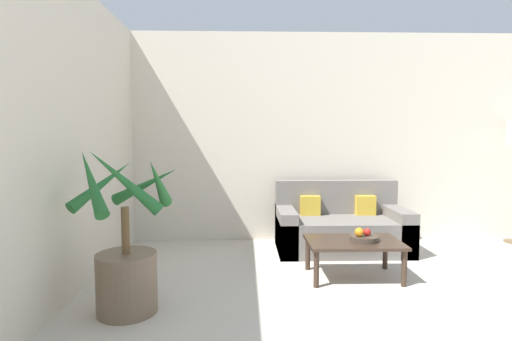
{
  "coord_description": "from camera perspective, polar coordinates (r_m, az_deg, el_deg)",
  "views": [
    {
      "loc": [
        -2.14,
        1.42,
        1.35
      ],
      "look_at": [
        -2.02,
        5.67,
        1.0
      ],
      "focal_mm": 28.0,
      "sensor_mm": 36.0,
      "label": 1
    }
  ],
  "objects": [
    {
      "name": "orange_fruit",
      "position": [
        3.95,
        14.52,
        -8.52
      ],
      "size": [
        0.08,
        0.08,
        0.08
      ],
      "color": "orange",
      "rests_on": "fruit_bowl"
    },
    {
      "name": "sofa_loveseat",
      "position": [
        4.96,
        11.98,
        -7.99
      ],
      "size": [
        1.53,
        0.82,
        0.81
      ],
      "color": "slate",
      "rests_on": "ground_plane"
    },
    {
      "name": "fruit_bowl",
      "position": [
        4.01,
        15.2,
        -9.31
      ],
      "size": [
        0.27,
        0.27,
        0.05
      ],
      "color": "#42382D",
      "rests_on": "coffee_table"
    },
    {
      "name": "wall_back",
      "position": [
        5.65,
        20.7,
        4.4
      ],
      "size": [
        8.76,
        0.06,
        2.7
      ],
      "color": "beige",
      "rests_on": "ground_plane"
    },
    {
      "name": "apple_green",
      "position": [
        4.05,
        14.57,
        -8.34
      ],
      "size": [
        0.07,
        0.07,
        0.07
      ],
      "color": "olive",
      "rests_on": "fruit_bowl"
    },
    {
      "name": "coffee_table",
      "position": [
        4.02,
        13.74,
        -10.33
      ],
      "size": [
        0.89,
        0.58,
        0.36
      ],
      "color": "#38281E",
      "rests_on": "ground_plane"
    },
    {
      "name": "apple_red",
      "position": [
        4.0,
        15.59,
        -8.46
      ],
      "size": [
        0.07,
        0.07,
        0.07
      ],
      "color": "red",
      "rests_on": "fruit_bowl"
    },
    {
      "name": "potted_palm",
      "position": [
        3.29,
        -18.03,
        -11.86
      ],
      "size": [
        0.84,
        0.82,
        1.3
      ],
      "color": "brown",
      "rests_on": "ground_plane"
    }
  ]
}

